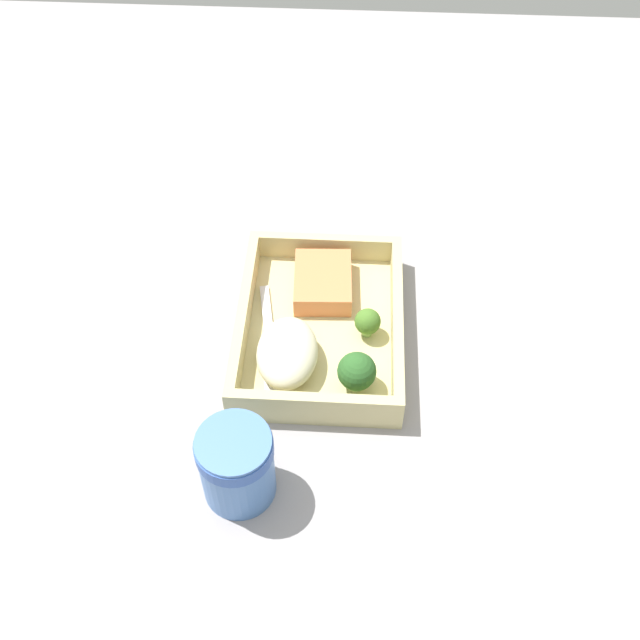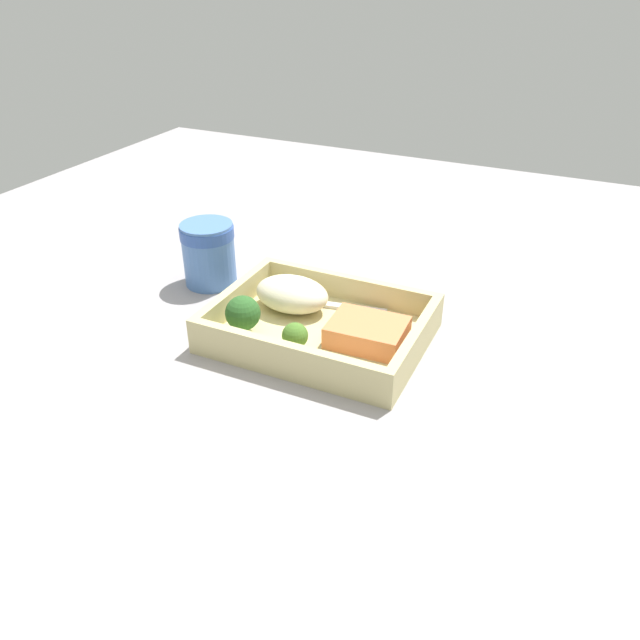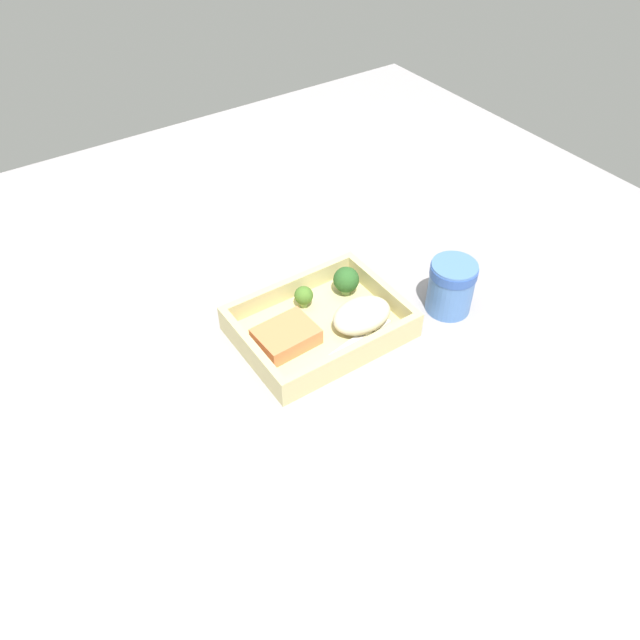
% 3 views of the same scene
% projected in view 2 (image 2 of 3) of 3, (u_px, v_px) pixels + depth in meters
% --- Properties ---
extents(ground_plane, '(1.60, 1.60, 0.02)m').
position_uv_depth(ground_plane, '(320.00, 345.00, 0.79)').
color(ground_plane, gray).
extents(takeout_tray, '(0.26, 0.19, 0.01)m').
position_uv_depth(takeout_tray, '(320.00, 334.00, 0.78)').
color(takeout_tray, '#C6B980').
rests_on(takeout_tray, ground_plane).
extents(tray_rim, '(0.26, 0.19, 0.03)m').
position_uv_depth(tray_rim, '(320.00, 319.00, 0.77)').
color(tray_rim, '#C6B980').
rests_on(tray_rim, takeout_tray).
extents(salmon_fillet, '(0.09, 0.07, 0.03)m').
position_uv_depth(salmon_fillet, '(367.00, 333.00, 0.74)').
color(salmon_fillet, '#E47D4B').
rests_on(salmon_fillet, takeout_tray).
extents(mashed_potatoes, '(0.10, 0.07, 0.04)m').
position_uv_depth(mashed_potatoes, '(292.00, 294.00, 0.81)').
color(mashed_potatoes, beige).
rests_on(mashed_potatoes, takeout_tray).
extents(broccoli_floret_1, '(0.04, 0.04, 0.05)m').
position_uv_depth(broccoli_floret_1, '(243.00, 314.00, 0.76)').
color(broccoli_floret_1, '#7FA05D').
rests_on(broccoli_floret_1, takeout_tray).
extents(broccoli_floret_2, '(0.03, 0.03, 0.04)m').
position_uv_depth(broccoli_floret_2, '(295.00, 336.00, 0.72)').
color(broccoli_floret_2, '#84AD5A').
rests_on(broccoli_floret_2, takeout_tray).
extents(fork, '(0.16, 0.05, 0.00)m').
position_uv_depth(fork, '(318.00, 303.00, 0.83)').
color(fork, silver).
rests_on(fork, takeout_tray).
extents(paper_cup, '(0.08, 0.08, 0.09)m').
position_uv_depth(paper_cup, '(208.00, 251.00, 0.89)').
color(paper_cup, '#4B76B9').
rests_on(paper_cup, ground_plane).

